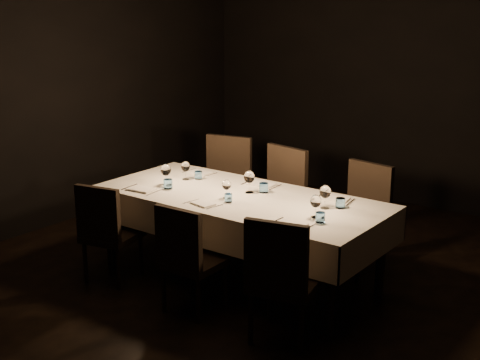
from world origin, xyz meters
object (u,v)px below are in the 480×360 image
Objects in this scene: chair_far_left at (224,183)px; chair_far_center at (278,196)px; chair_near_right at (281,275)px; chair_near_left at (106,228)px; dining_table at (240,204)px; chair_near_center at (187,254)px; chair_far_right at (361,212)px.

chair_far_center is at bearing -16.46° from chair_far_left.
chair_near_right is 1.79m from chair_far_center.
chair_far_left is (0.08, 1.53, 0.07)m from chair_near_left.
chair_far_left is at bearing 135.10° from dining_table.
chair_far_center reaches higher than chair_near_center.
chair_near_left is at bearing -12.52° from chair_near_right.
dining_table is at bearing -51.62° from chair_near_right.
chair_far_right is at bearing 19.16° from chair_far_center.
chair_far_left is 0.69m from chair_far_center.
dining_table is 2.61× the size of chair_far_right.
chair_far_center is (0.77, 1.48, 0.06)m from chair_near_left.
chair_near_center is (0.07, -0.77, -0.20)m from dining_table.
dining_table is at bearing -151.27° from chair_near_left.
chair_near_right is at bearing -73.40° from chair_far_right.
dining_table is 2.86× the size of chair_near_center.
chair_near_left is 1.78m from chair_near_right.
chair_near_center is 0.93× the size of chair_near_right.
chair_far_center is (-0.10, 0.74, -0.13)m from dining_table.
chair_near_center is 0.86× the size of chair_far_center.
chair_far_left reaches higher than chair_near_left.
chair_near_center is 1.79m from chair_far_left.
chair_near_left is at bearing -105.22° from chair_far_left.
chair_far_center is at bearing -161.57° from chair_far_right.
chair_near_left is 0.93× the size of chair_near_right.
chair_far_left is at bearing -167.40° from chair_far_right.
chair_near_center is (0.94, -0.04, -0.00)m from chair_near_left.
chair_far_right is (0.65, 1.64, 0.04)m from chair_near_center.
chair_far_right is (1.59, 1.60, 0.04)m from chair_near_left.
dining_table is 0.76m from chair_far_center.
dining_table is 0.80m from chair_near_center.
chair_far_center reaches higher than dining_table.
dining_table is 2.85× the size of chair_near_left.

